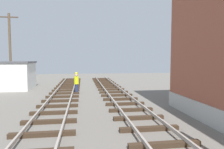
{
  "coord_description": "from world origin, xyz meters",
  "views": [
    {
      "loc": [
        -1.45,
        -2.3,
        2.94
      ],
      "look_at": [
        0.63,
        11.77,
        1.88
      ],
      "focal_mm": 32.45,
      "sensor_mm": 36.0,
      "label": 1
    }
  ],
  "objects": [
    {
      "name": "track_worker_foreground",
      "position": [
        -1.95,
        15.09,
        0.93
      ],
      "size": [
        0.4,
        0.4,
        1.87
      ],
      "color": "#262D4C",
      "rests_on": "ground"
    },
    {
      "name": "control_hut",
      "position": [
        -7.82,
        18.76,
        1.39
      ],
      "size": [
        3.0,
        3.8,
        2.76
      ],
      "color": "silver",
      "rests_on": "ground"
    },
    {
      "name": "utility_pole_far",
      "position": [
        -8.92,
        20.37,
        4.06
      ],
      "size": [
        1.8,
        0.24,
        7.73
      ],
      "color": "brown",
      "rests_on": "ground"
    }
  ]
}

